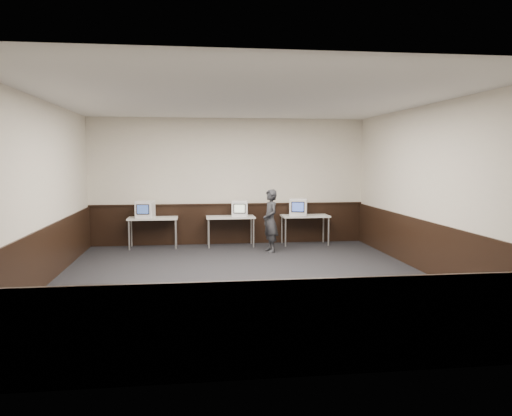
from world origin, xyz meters
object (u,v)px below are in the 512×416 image
Objects in this scene: emac_center at (240,209)px; emac_left at (145,209)px; person at (270,221)px; desk_center at (230,219)px; desk_right at (305,218)px; desk_left at (153,220)px; emac_right at (298,207)px.

emac_left is at bearing -172.40° from emac_center.
person is (2.94, -0.87, -0.22)m from emac_left.
desk_right is at bearing 0.00° from desk_center.
desk_left is 2.91m from person.
emac_right is (1.71, -0.05, 0.29)m from desk_center.
emac_center is 1.09m from person.
emac_right is 0.38× the size of person.
desk_center is 1.00× the size of desk_right.
person is at bearing -18.03° from desk_left.
desk_right is 2.17× the size of emac_right.
person reaches higher than desk_left.
emac_left is at bearing -179.53° from desk_right.
emac_center is (-1.67, -0.04, 0.27)m from desk_right.
emac_left is 0.89× the size of emac_right.
emac_right is (3.61, -0.05, 0.29)m from desk_left.
emac_left is 0.34× the size of person.
desk_right is 2.43× the size of emac_left.
desk_right is at bearing 120.23° from person.
desk_left is at bearing -173.30° from emac_center.
desk_right is 3.99m from emac_left.
desk_left and desk_right have the same top height.
desk_right is at bearing 9.67° from emac_left.
emac_left is at bearing -169.59° from desk_left.
emac_center is 0.32× the size of person.
emac_center is at bearing -165.12° from emac_right.
emac_left is at bearing -117.18° from person.
person is at bearing -45.82° from emac_center.
desk_center is at bearing 177.73° from emac_center.
desk_center is at bearing 180.00° from desk_right.
emac_right reaches higher than desk_right.
person reaches higher than emac_right.
desk_center is at bearing 10.10° from emac_left.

